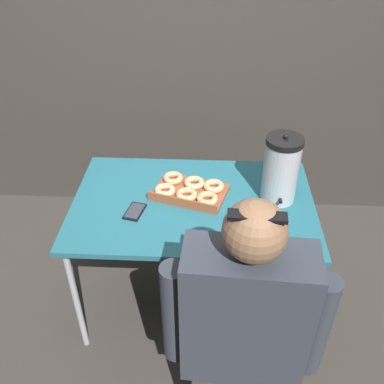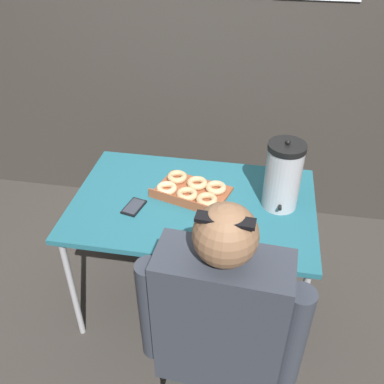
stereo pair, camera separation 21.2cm
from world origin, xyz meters
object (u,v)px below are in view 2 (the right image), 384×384
donut_box (191,190)px  coffee_urn (283,176)px  person_seated (219,346)px  cell_phone (134,207)px

donut_box → coffee_urn: 0.47m
coffee_urn → person_seated: (-0.20, -0.77, -0.30)m
coffee_urn → person_seated: 0.85m
cell_phone → person_seated: 0.80m
cell_phone → person_seated: size_ratio=0.12×
cell_phone → person_seated: (0.50, -0.62, -0.13)m
donut_box → cell_phone: (-0.26, -0.17, -0.02)m
donut_box → person_seated: person_seated is taller
donut_box → person_seated: (0.24, -0.78, -0.15)m
donut_box → person_seated: bearing=-56.2°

